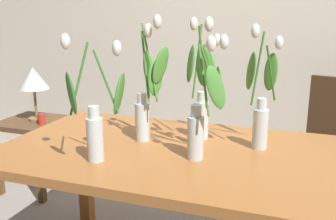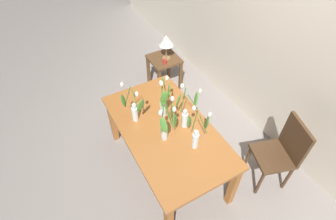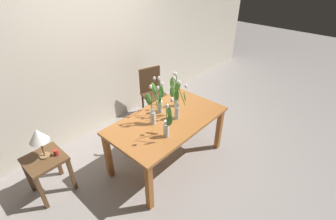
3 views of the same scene
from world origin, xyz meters
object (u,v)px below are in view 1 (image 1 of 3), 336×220
at_px(tulip_vase_2, 203,109).
at_px(dining_chair, 333,142).
at_px(tulip_vase_1, 261,107).
at_px(dining_table, 178,169).
at_px(tulip_vase_0, 202,99).
at_px(tulip_vase_3, 147,96).
at_px(table_lamp, 33,80).
at_px(side_table, 34,135).
at_px(tulip_vase_4, 95,121).
at_px(pillar_candle, 41,119).

height_order(tulip_vase_2, dining_chair, tulip_vase_2).
xyz_separation_m(tulip_vase_1, tulip_vase_2, (-0.21, -0.21, 0.02)).
relative_size(dining_table, tulip_vase_0, 2.80).
xyz_separation_m(tulip_vase_1, dining_chair, (0.39, 0.88, -0.40)).
height_order(dining_table, tulip_vase_3, tulip_vase_3).
distance_m(dining_chair, table_lamp, 2.13).
bearing_deg(side_table, tulip_vase_0, -20.11).
bearing_deg(tulip_vase_4, pillar_candle, 137.31).
bearing_deg(tulip_vase_2, pillar_candle, 152.02).
bearing_deg(pillar_candle, tulip_vase_3, -29.05).
bearing_deg(side_table, tulip_vase_3, -28.53).
distance_m(tulip_vase_0, dining_chair, 1.14).
bearing_deg(tulip_vase_1, tulip_vase_2, -135.19).
relative_size(tulip_vase_4, pillar_candle, 6.89).
bearing_deg(side_table, table_lamp, 34.65).
bearing_deg(side_table, tulip_vase_4, -40.87).
bearing_deg(tulip_vase_3, dining_chair, 46.69).
bearing_deg(pillar_candle, tulip_vase_1, -18.22).
bearing_deg(dining_table, tulip_vase_1, 23.12).
bearing_deg(dining_chair, table_lamp, -172.51).
bearing_deg(tulip_vase_0, tulip_vase_3, -149.42).
height_order(tulip_vase_0, table_lamp, tulip_vase_0).
xyz_separation_m(tulip_vase_3, dining_chair, (0.90, 0.96, -0.43)).
height_order(tulip_vase_4, dining_chair, tulip_vase_4).
height_order(tulip_vase_4, side_table, tulip_vase_4).
bearing_deg(table_lamp, tulip_vase_0, -21.20).
distance_m(tulip_vase_4, dining_chair, 1.66).
height_order(dining_table, tulip_vase_2, tulip_vase_2).
distance_m(tulip_vase_4, pillar_candle, 1.38).
bearing_deg(table_lamp, side_table, -145.35).
bearing_deg(tulip_vase_4, tulip_vase_0, 53.92).
bearing_deg(tulip_vase_0, tulip_vase_2, -74.83).
distance_m(tulip_vase_1, side_table, 1.89).
relative_size(tulip_vase_3, table_lamp, 1.47).
distance_m(dining_table, tulip_vase_3, 0.36).
bearing_deg(table_lamp, tulip_vase_3, -29.84).
height_order(tulip_vase_2, tulip_vase_3, tulip_vase_3).
height_order(dining_chair, side_table, dining_chair).
relative_size(tulip_vase_0, table_lamp, 1.44).
bearing_deg(tulip_vase_2, dining_table, 151.13).
bearing_deg(tulip_vase_1, tulip_vase_4, -147.45).
distance_m(tulip_vase_0, tulip_vase_1, 0.29).
bearing_deg(pillar_candle, table_lamp, 142.79).
bearing_deg(tulip_vase_3, tulip_vase_0, 30.58).
bearing_deg(tulip_vase_2, tulip_vase_0, 105.17).
height_order(side_table, table_lamp, table_lamp).
xyz_separation_m(tulip_vase_3, tulip_vase_4, (-0.10, -0.31, -0.05)).
bearing_deg(table_lamp, tulip_vase_4, -42.20).
relative_size(table_lamp, pillar_candle, 5.31).
height_order(tulip_vase_1, tulip_vase_2, tulip_vase_2).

